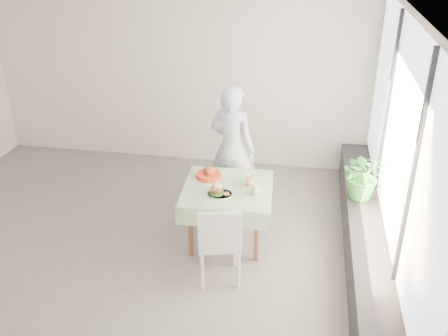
% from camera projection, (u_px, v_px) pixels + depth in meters
% --- Properties ---
extents(floor, '(6.00, 6.00, 0.00)m').
position_uv_depth(floor, '(131.00, 242.00, 6.20)').
color(floor, '#5B5956').
rests_on(floor, ground).
extents(ceiling, '(6.00, 6.00, 0.00)m').
position_uv_depth(ceiling, '(108.00, 8.00, 4.95)').
color(ceiling, white).
rests_on(ceiling, ground).
extents(wall_back, '(6.00, 0.02, 2.80)m').
position_uv_depth(wall_back, '(178.00, 76.00, 7.78)').
color(wall_back, silver).
rests_on(wall_back, ground).
extents(wall_right, '(0.02, 5.00, 2.80)m').
position_uv_depth(wall_right, '(399.00, 158.00, 5.10)').
color(wall_right, silver).
rests_on(wall_right, ground).
extents(window_pane, '(0.01, 4.80, 2.18)m').
position_uv_depth(window_pane, '(400.00, 135.00, 5.00)').
color(window_pane, '#D1E0F9').
rests_on(window_pane, ground).
extents(window_ledge, '(0.40, 4.80, 0.50)m').
position_uv_depth(window_ledge, '(365.00, 248.00, 5.65)').
color(window_ledge, black).
rests_on(window_ledge, ground).
extents(cafe_table, '(1.09, 1.09, 0.74)m').
position_uv_depth(cafe_table, '(227.00, 208.00, 6.04)').
color(cafe_table, brown).
rests_on(cafe_table, ground).
extents(chair_far, '(0.48, 0.48, 0.81)m').
position_uv_depth(chair_far, '(235.00, 188.00, 6.91)').
color(chair_far, white).
rests_on(chair_far, ground).
extents(chair_near, '(0.55, 0.55, 0.96)m').
position_uv_depth(chair_near, '(219.00, 256.00, 5.45)').
color(chair_near, white).
rests_on(chair_near, ground).
extents(diner, '(0.73, 0.59, 1.75)m').
position_uv_depth(diner, '(232.00, 148.00, 6.59)').
color(diner, '#90ABE7').
rests_on(diner, ground).
extents(main_dish, '(0.30, 0.30, 0.15)m').
position_uv_depth(main_dish, '(218.00, 191.00, 5.73)').
color(main_dish, white).
rests_on(main_dish, cafe_table).
extents(juice_cup_orange, '(0.10, 0.10, 0.28)m').
position_uv_depth(juice_cup_orange, '(250.00, 180.00, 5.93)').
color(juice_cup_orange, white).
rests_on(juice_cup_orange, cafe_table).
extents(juice_cup_lemonade, '(0.10, 0.10, 0.29)m').
position_uv_depth(juice_cup_lemonade, '(255.00, 188.00, 5.75)').
color(juice_cup_lemonade, white).
rests_on(juice_cup_lemonade, cafe_table).
extents(second_dish, '(0.31, 0.31, 0.15)m').
position_uv_depth(second_dish, '(209.00, 174.00, 6.13)').
color(second_dish, '#B93113').
rests_on(second_dish, cafe_table).
extents(potted_plant, '(0.63, 0.56, 0.62)m').
position_uv_depth(potted_plant, '(364.00, 175.00, 6.05)').
color(potted_plant, '#297B2B').
rests_on(potted_plant, window_ledge).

